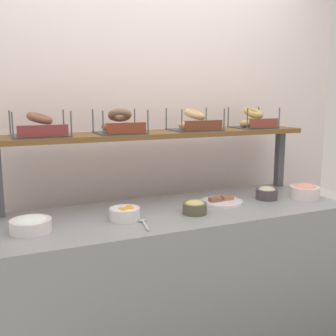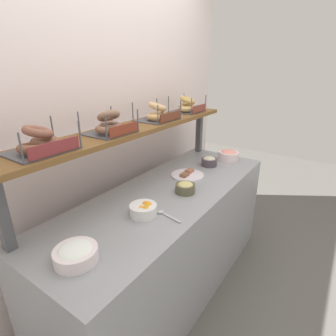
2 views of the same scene
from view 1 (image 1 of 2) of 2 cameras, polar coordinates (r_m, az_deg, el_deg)
name	(u,v)px [view 1 (image 1 of 2)]	position (r m, az deg, el deg)	size (l,w,h in m)	color
back_wall	(143,140)	(2.80, -3.47, 3.93)	(3.20, 0.06, 2.40)	white
deli_counter	(177,279)	(2.52, 1.31, -15.20)	(2.00, 0.70, 0.85)	gray
shelf_riser_right	(279,159)	(3.05, 15.32, 1.25)	(0.05, 0.05, 0.40)	#4C4C51
upper_shelf	(159,134)	(2.53, -1.24, 4.77)	(1.96, 0.32, 0.03)	brown
bowl_cream_cheese	(31,224)	(2.09, -18.65, -7.45)	(0.20, 0.20, 0.08)	white
bowl_tuna_salad	(267,193)	(2.67, 13.64, -3.39)	(0.14, 0.14, 0.08)	#483C45
bowl_hummus	(195,207)	(2.29, 3.75, -5.46)	(0.14, 0.14, 0.08)	brown
bowl_lox_spread	(305,191)	(2.76, 18.58, -3.05)	(0.19, 0.19, 0.10)	silver
bowl_fruit_salad	(125,213)	(2.18, -6.03, -6.32)	(0.16, 0.16, 0.08)	white
serving_plate_white	(221,201)	(2.53, 7.47, -4.65)	(0.26, 0.26, 0.04)	white
serving_spoon_near_plate	(144,223)	(2.11, -3.38, -7.64)	(0.06, 0.17, 0.01)	#B7B7BC
bagel_basket_cinnamon_raisin	(40,128)	(2.33, -17.48, 5.35)	(0.30, 0.26, 0.14)	#4C4C51
bagel_basket_poppy	(120,125)	(2.42, -6.76, 5.99)	(0.28, 0.26, 0.16)	#4C4C51
bagel_basket_plain	(195,123)	(2.62, 3.75, 6.29)	(0.31, 0.24, 0.14)	#4C4C51
bagel_basket_sesame	(253,121)	(2.87, 11.82, 6.49)	(0.28, 0.26, 0.15)	#4C4C51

